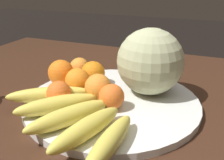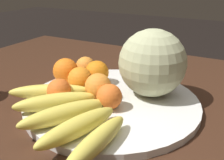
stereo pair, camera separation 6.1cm
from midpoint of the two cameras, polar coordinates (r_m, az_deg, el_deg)
name	(u,v)px [view 1 (the left image)]	position (r m, az deg, el deg)	size (l,w,h in m)	color
kitchen_table	(135,148)	(0.64, 2.10, -14.67)	(1.47, 1.08, 0.73)	#3D2316
fruit_bowl	(112,102)	(0.64, -2.76, -4.82)	(0.42, 0.42, 0.02)	white
melon	(149,62)	(0.64, 5.39, 3.98)	(0.16, 0.16, 0.16)	#B2B789
banana_bunch	(72,115)	(0.54, -12.02, -7.46)	(0.32, 0.27, 0.04)	#473819
orange_front_left	(98,87)	(0.62, -5.89, -1.63)	(0.06, 0.06, 0.06)	orange
orange_front_right	(61,73)	(0.72, -13.46, 1.52)	(0.07, 0.07, 0.07)	orange
orange_mid_center	(93,73)	(0.71, -6.63, 1.45)	(0.06, 0.06, 0.06)	orange
orange_back_left	(59,93)	(0.62, -14.32, -2.81)	(0.06, 0.06, 0.06)	orange
orange_back_right	(80,67)	(0.77, -9.36, 2.67)	(0.06, 0.06, 0.06)	orange
orange_top_small	(78,80)	(0.67, -10.12, -0.15)	(0.06, 0.06, 0.06)	orange
orange_side_extra	(112,97)	(0.58, -3.14, -3.72)	(0.06, 0.06, 0.06)	orange
produce_tag	(99,91)	(0.67, -5.56, -2.53)	(0.07, 0.03, 0.00)	white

